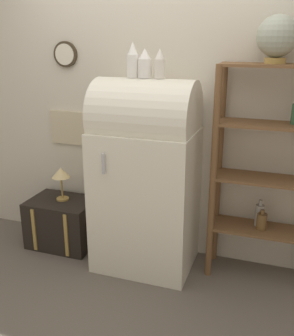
# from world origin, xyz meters

# --- Properties ---
(ground_plane) EXTENTS (12.00, 12.00, 0.00)m
(ground_plane) POSITION_xyz_m (0.00, 0.00, 0.00)
(ground_plane) COLOR #60564C
(wall_back) EXTENTS (7.00, 0.09, 2.70)m
(wall_back) POSITION_xyz_m (-0.00, 0.57, 1.35)
(wall_back) COLOR beige
(wall_back) RESTS_ON ground_plane
(refrigerator) EXTENTS (0.78, 0.63, 1.54)m
(refrigerator) POSITION_xyz_m (-0.00, 0.25, 0.79)
(refrigerator) COLOR silver
(refrigerator) RESTS_ON ground_plane
(suitcase_trunk) EXTENTS (0.58, 0.43, 0.44)m
(suitcase_trunk) POSITION_xyz_m (-0.82, 0.30, 0.22)
(suitcase_trunk) COLOR black
(suitcase_trunk) RESTS_ON ground_plane
(shelf_unit) EXTENTS (0.77, 0.31, 1.66)m
(shelf_unit) POSITION_xyz_m (0.90, 0.38, 0.92)
(shelf_unit) COLOR brown
(shelf_unit) RESTS_ON ground_plane
(globe) EXTENTS (0.28, 0.28, 0.32)m
(globe) POSITION_xyz_m (0.89, 0.38, 1.83)
(globe) COLOR #AD8942
(globe) RESTS_ON shelf_unit
(vase_left) EXTENTS (0.09, 0.09, 0.25)m
(vase_left) POSITION_xyz_m (-0.10, 0.26, 1.66)
(vase_left) COLOR white
(vase_left) RESTS_ON refrigerator
(vase_center) EXTENTS (0.10, 0.10, 0.21)m
(vase_center) POSITION_xyz_m (-0.01, 0.26, 1.64)
(vase_center) COLOR white
(vase_center) RESTS_ON refrigerator
(vase_right) EXTENTS (0.08, 0.08, 0.21)m
(vase_right) POSITION_xyz_m (0.11, 0.26, 1.64)
(vase_right) COLOR silver
(vase_right) RESTS_ON refrigerator
(desk_lamp) EXTENTS (0.16, 0.16, 0.30)m
(desk_lamp) POSITION_xyz_m (-0.82, 0.32, 0.67)
(desk_lamp) COLOR #AD8942
(desk_lamp) RESTS_ON suitcase_trunk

